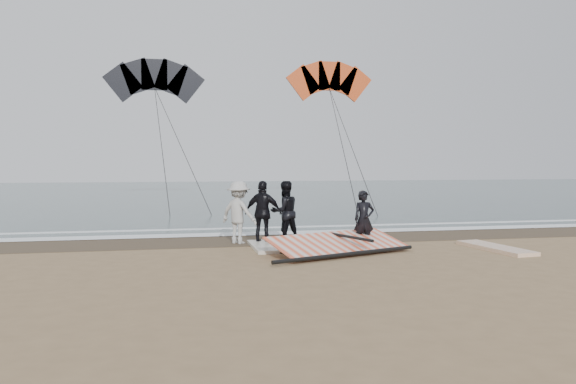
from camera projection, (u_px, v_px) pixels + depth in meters
The scene contains 12 objects.
ground at pixel (365, 262), 13.87m from camera, with size 120.00×120.00×0.00m, color #8C704C.
sea at pixel (230, 192), 46.15m from camera, with size 120.00×54.00×0.02m, color #233838.
wet_sand at pixel (318, 238), 18.27m from camera, with size 120.00×2.80×0.01m, color #4C3D2B.
foam_near at pixel (308, 232), 19.64m from camera, with size 120.00×0.90×0.01m, color white.
foam_far at pixel (298, 227), 21.30m from camera, with size 120.00×0.45×0.01m, color white.
man_main at pixel (364, 219), 16.08m from camera, with size 0.61×0.40×1.66m, color black.
board_white at pixel (496, 248), 15.85m from camera, with size 0.74×2.64×0.11m, color white.
board_cream at pixel (263, 246), 16.15m from camera, with size 0.60×2.25×0.09m, color beige.
trio_cluster at pixel (260, 212), 17.02m from camera, with size 2.63×1.42×1.92m.
sail_rig at pixel (335, 246), 15.29m from camera, with size 4.24×3.03×0.51m.
kite_red at pixel (329, 84), 39.00m from camera, with size 6.73×7.97×17.75m.
kite_dark at pixel (155, 83), 36.25m from camera, with size 7.16×6.05×13.98m.
Camera 1 is at (-4.64, -13.09, 2.46)m, focal length 35.00 mm.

